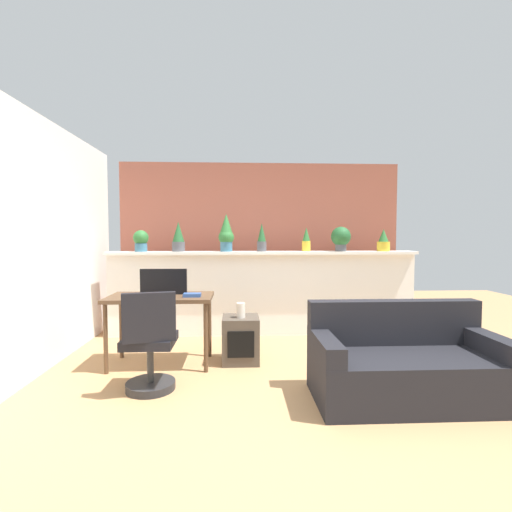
{
  "coord_description": "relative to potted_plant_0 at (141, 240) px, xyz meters",
  "views": [
    {
      "loc": [
        -0.35,
        -3.19,
        1.39
      ],
      "look_at": [
        -0.14,
        1.15,
        1.15
      ],
      "focal_mm": 26.22,
      "sensor_mm": 36.0,
      "label": 1
    }
  ],
  "objects": [
    {
      "name": "ground_plane",
      "position": [
        1.66,
        -1.93,
        -1.33
      ],
      "size": [
        12.0,
        12.0,
        0.0
      ],
      "primitive_type": "plane",
      "color": "tan"
    },
    {
      "name": "divider_wall",
      "position": [
        1.66,
        0.07,
        -0.76
      ],
      "size": [
        4.26,
        0.16,
        1.13
      ],
      "primitive_type": "cube",
      "color": "white",
      "rests_on": "ground"
    },
    {
      "name": "plant_shelf",
      "position": [
        1.66,
        0.03,
        -0.17
      ],
      "size": [
        4.26,
        0.31,
        0.04
      ],
      "primitive_type": "cube",
      "color": "white",
      "rests_on": "divider_wall"
    },
    {
      "name": "brick_wall_behind",
      "position": [
        1.66,
        0.67,
        -0.08
      ],
      "size": [
        4.26,
        0.1,
        2.5
      ],
      "primitive_type": "cube",
      "color": "#9E5442",
      "rests_on": "ground"
    },
    {
      "name": "side_wall_left",
      "position": [
        -0.72,
        -1.53,
        -0.03
      ],
      "size": [
        0.12,
        4.4,
        2.6
      ],
      "primitive_type": "cube",
      "color": "white",
      "rests_on": "ground"
    },
    {
      "name": "potted_plant_0",
      "position": [
        0.0,
        0.0,
        0.0
      ],
      "size": [
        0.2,
        0.2,
        0.29
      ],
      "color": "#386B84",
      "rests_on": "plant_shelf"
    },
    {
      "name": "potted_plant_1",
      "position": [
        0.5,
        0.03,
        0.04
      ],
      "size": [
        0.17,
        0.17,
        0.41
      ],
      "color": "#4C4C51",
      "rests_on": "plant_shelf"
    },
    {
      "name": "potted_plant_2",
      "position": [
        1.15,
        -0.0,
        0.09
      ],
      "size": [
        0.21,
        0.21,
        0.52
      ],
      "color": "#386B84",
      "rests_on": "plant_shelf"
    },
    {
      "name": "potted_plant_3",
      "position": [
        1.64,
        0.01,
        0.03
      ],
      "size": [
        0.13,
        0.13,
        0.39
      ],
      "color": "#4C4C51",
      "rests_on": "plant_shelf"
    },
    {
      "name": "potted_plant_4",
      "position": [
        2.27,
        0.07,
        0.0
      ],
      "size": [
        0.12,
        0.12,
        0.34
      ],
      "color": "gold",
      "rests_on": "plant_shelf"
    },
    {
      "name": "potted_plant_5",
      "position": [
        2.74,
        0.01,
        0.04
      ],
      "size": [
        0.27,
        0.27,
        0.34
      ],
      "color": "#4C4C51",
      "rests_on": "plant_shelf"
    },
    {
      "name": "potted_plant_6",
      "position": [
        3.35,
        0.01,
        -0.02
      ],
      "size": [
        0.17,
        0.17,
        0.31
      ],
      "color": "gold",
      "rests_on": "plant_shelf"
    },
    {
      "name": "desk",
      "position": [
        0.48,
        -1.11,
        -0.66
      ],
      "size": [
        1.1,
        0.6,
        0.75
      ],
      "color": "brown",
      "rests_on": "ground"
    },
    {
      "name": "tv_monitor",
      "position": [
        0.5,
        -1.03,
        -0.44
      ],
      "size": [
        0.5,
        0.04,
        0.28
      ],
      "primitive_type": "cube",
      "color": "black",
      "rests_on": "desk"
    },
    {
      "name": "office_chair",
      "position": [
        0.53,
        -1.83,
        -0.94
      ],
      "size": [
        0.48,
        0.49,
        0.91
      ],
      "color": "#262628",
      "rests_on": "ground"
    },
    {
      "name": "side_cube_shelf",
      "position": [
        1.34,
        -1.07,
        -1.08
      ],
      "size": [
        0.4,
        0.41,
        0.5
      ],
      "color": "#4C4238",
      "rests_on": "ground"
    },
    {
      "name": "vase_on_shelf",
      "position": [
        1.34,
        -1.1,
        -0.75
      ],
      "size": [
        0.1,
        0.1,
        0.16
      ],
      "primitive_type": "cylinder",
      "color": "silver",
      "rests_on": "side_cube_shelf"
    },
    {
      "name": "book_on_desk",
      "position": [
        0.83,
        -1.2,
        -0.56
      ],
      "size": [
        0.18,
        0.12,
        0.04
      ],
      "primitive_type": "cube",
      "color": "#2D4C8C",
      "rests_on": "desk"
    },
    {
      "name": "couch",
      "position": [
        2.73,
        -2.06,
        -1.05
      ],
      "size": [
        1.56,
        0.77,
        0.8
      ],
      "color": "black",
      "rests_on": "ground"
    }
  ]
}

